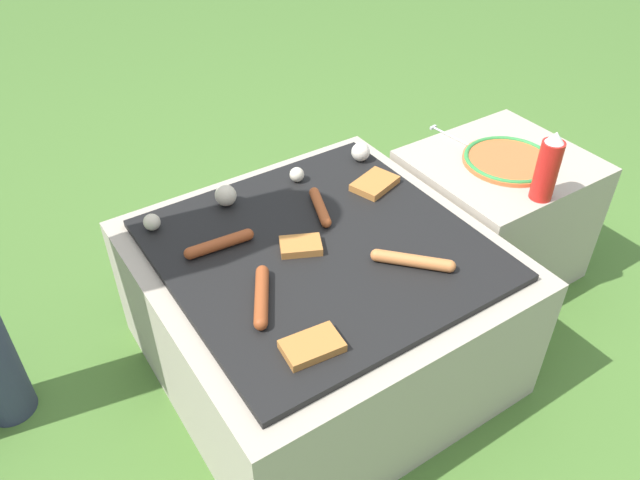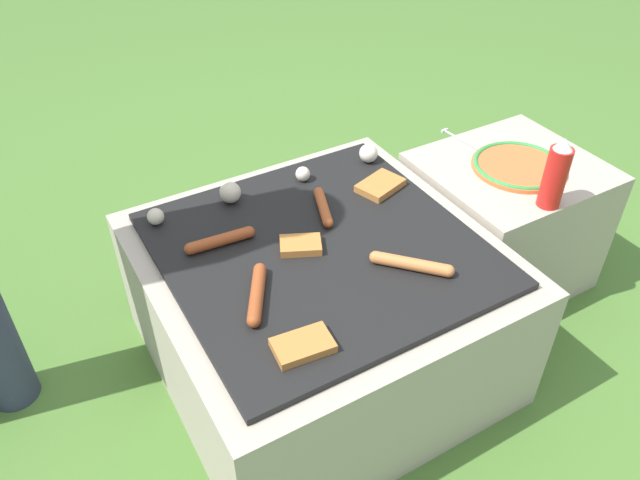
% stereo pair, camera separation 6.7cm
% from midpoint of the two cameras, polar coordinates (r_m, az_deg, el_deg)
% --- Properties ---
extents(ground_plane, '(14.00, 14.00, 0.00)m').
position_cam_midpoint_polar(ground_plane, '(1.83, -1.07, -10.78)').
color(ground_plane, '#47702D').
extents(grill, '(0.84, 0.84, 0.42)m').
position_cam_midpoint_polar(grill, '(1.67, -1.15, -6.18)').
color(grill, '#A89E8C').
rests_on(grill, ground_plane).
extents(side_ledge, '(0.50, 0.45, 0.42)m').
position_cam_midpoint_polar(side_ledge, '(2.05, 14.53, 2.10)').
color(side_ledge, '#A89E8C').
rests_on(side_ledge, ground_plane).
extents(sausage_mid_left, '(0.08, 0.16, 0.03)m').
position_cam_midpoint_polar(sausage_mid_left, '(1.64, -1.17, 3.03)').
color(sausage_mid_left, '#A34C23').
rests_on(sausage_mid_left, grill).
extents(sausage_back_center, '(0.11, 0.17, 0.03)m').
position_cam_midpoint_polar(sausage_back_center, '(1.39, -6.75, -5.17)').
color(sausage_back_center, '#93421E').
rests_on(sausage_back_center, grill).
extents(sausage_front_center, '(0.15, 0.16, 0.03)m').
position_cam_midpoint_polar(sausage_front_center, '(1.48, 7.20, -1.90)').
color(sausage_front_center, '#C6753D').
rests_on(sausage_front_center, grill).
extents(sausage_mid_right, '(0.18, 0.04, 0.03)m').
position_cam_midpoint_polar(sausage_mid_right, '(1.54, -10.41, -0.36)').
color(sausage_mid_right, '#93421E').
rests_on(sausage_mid_right, grill).
extents(bread_slice_center, '(0.12, 0.11, 0.02)m').
position_cam_midpoint_polar(bread_slice_center, '(1.52, -3.03, -0.56)').
color(bread_slice_center, '#B27033').
rests_on(bread_slice_center, grill).
extents(bread_slice_right, '(0.15, 0.12, 0.02)m').
position_cam_midpoint_polar(bread_slice_right, '(1.74, 3.93, 5.16)').
color(bread_slice_right, '#B27033').
rests_on(bread_slice_right, grill).
extents(bread_slice_left, '(0.13, 0.09, 0.02)m').
position_cam_midpoint_polar(bread_slice_left, '(1.29, -2.24, -9.69)').
color(bread_slice_left, '#B27033').
rests_on(bread_slice_left, grill).
extents(mushroom_row, '(0.69, 0.07, 0.06)m').
position_cam_midpoint_polar(mushroom_row, '(1.73, -5.56, 5.35)').
color(mushroom_row, beige).
rests_on(mushroom_row, grill).
extents(plate_colorful, '(0.27, 0.27, 0.02)m').
position_cam_midpoint_polar(plate_colorful, '(1.92, 15.93, 7.04)').
color(plate_colorful, orange).
rests_on(plate_colorful, side_ledge).
extents(condiment_bottle, '(0.06, 0.06, 0.20)m').
position_cam_midpoint_polar(condiment_bottle, '(1.74, 19.06, 6.28)').
color(condiment_bottle, red).
rests_on(condiment_bottle, side_ledge).
extents(fork_utensil, '(0.04, 0.21, 0.01)m').
position_cam_midpoint_polar(fork_utensil, '(2.01, 11.27, 9.12)').
color(fork_utensil, silver).
rests_on(fork_utensil, side_ledge).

